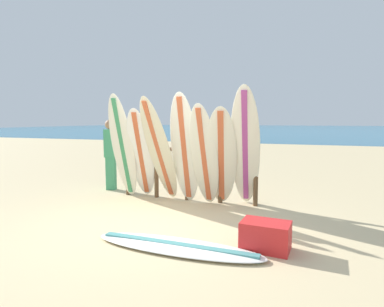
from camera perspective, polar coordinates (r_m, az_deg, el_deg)
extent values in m
plane|color=#D3BC8C|center=(5.14, -7.23, -12.56)|extent=(120.00, 120.00, 0.00)
cube|color=#196B93|center=(62.41, 17.22, 4.29)|extent=(120.00, 80.00, 0.01)
cylinder|color=brown|center=(7.03, -11.61, -2.60)|extent=(0.09, 0.09, 1.19)
cylinder|color=brown|center=(6.70, -6.48, -2.93)|extent=(0.09, 0.09, 1.19)
cylinder|color=brown|center=(6.44, -0.88, -3.27)|extent=(0.09, 0.09, 1.19)
cylinder|color=brown|center=(6.24, 5.15, -3.60)|extent=(0.09, 0.09, 1.19)
cylinder|color=brown|center=(6.11, 11.51, -3.90)|extent=(0.09, 0.09, 1.19)
cylinder|color=brown|center=(6.38, -0.89, 0.66)|extent=(2.88, 0.08, 0.08)
ellipsoid|color=white|center=(6.56, -12.41, 1.02)|extent=(0.55, 0.88, 2.15)
cube|color=#388C59|center=(6.56, -12.41, 1.02)|extent=(0.17, 0.79, 1.99)
ellipsoid|color=white|center=(6.52, -9.23, -0.14)|extent=(0.67, 0.99, 1.88)
cube|color=#CC5933|center=(6.52, -9.23, -0.14)|extent=(0.25, 0.86, 1.74)
ellipsoid|color=beige|center=(6.20, -5.95, 0.55)|extent=(0.72, 1.10, 2.09)
cube|color=#CC5933|center=(6.20, -5.95, 0.55)|extent=(0.27, 0.95, 1.93)
ellipsoid|color=white|center=(6.10, -1.34, 0.86)|extent=(0.61, 0.60, 2.17)
cube|color=#CC5933|center=(6.10, -1.34, 0.86)|extent=(0.14, 0.54, 2.00)
ellipsoid|color=silver|center=(5.85, 2.24, -0.45)|extent=(0.56, 0.78, 1.95)
cube|color=#CC5933|center=(5.85, 2.24, -0.45)|extent=(0.13, 0.71, 1.80)
ellipsoid|color=silver|center=(5.83, 5.32, -0.77)|extent=(0.72, 0.96, 1.89)
cube|color=#CC5933|center=(5.83, 5.32, -0.77)|extent=(0.25, 0.82, 1.75)
ellipsoid|color=white|center=(5.77, 9.63, 0.81)|extent=(0.64, 1.17, 2.23)
cube|color=#A53F8C|center=(5.77, 9.63, 0.81)|extent=(0.20, 1.05, 2.06)
ellipsoid|color=white|center=(4.18, -2.76, -16.46)|extent=(2.30, 0.63, 0.07)
cube|color=teal|center=(4.18, -2.76, -16.46)|extent=(2.11, 0.15, 0.08)
cube|color=#3F9966|center=(7.66, -14.47, -3.53)|extent=(0.24, 0.19, 0.77)
cube|color=#3F9966|center=(7.58, -14.61, 1.80)|extent=(0.30, 0.23, 0.65)
sphere|color=#997051|center=(7.56, -14.70, 5.11)|extent=(0.22, 0.22, 0.22)
cube|color=#B22D28|center=(39.74, 4.72, 3.94)|extent=(1.90, 2.58, 0.35)
cube|color=silver|center=(39.73, 4.72, 4.46)|extent=(0.96, 1.07, 0.36)
cube|color=red|center=(4.22, 13.19, -14.31)|extent=(0.63, 0.45, 0.36)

